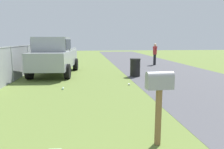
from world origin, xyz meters
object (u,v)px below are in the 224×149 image
Objects in this scene: pickup_truck at (54,55)px; trash_bin at (135,67)px; mailbox at (159,87)px; pedestrian at (155,53)px.

trash_bin is at bearing 79.77° from pickup_truck.
mailbox is 0.82× the size of pedestrian.
mailbox reaches higher than trash_bin.
pedestrian reaches higher than mailbox.
pickup_truck is 2.95× the size of pedestrian.
trash_bin is 0.57× the size of pedestrian.
pedestrian is at bearing -20.33° from mailbox.
pedestrian is (3.87, -7.10, -0.13)m from pickup_truck.
pedestrian is at bearing -28.57° from trash_bin.
pedestrian is (5.02, -2.73, 0.49)m from trash_bin.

